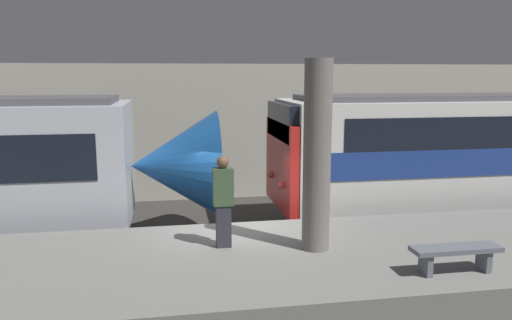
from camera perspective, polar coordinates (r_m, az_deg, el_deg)
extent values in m
plane|color=#33302D|center=(11.52, -2.34, -12.27)|extent=(120.00, 120.00, 0.00)
cube|color=slate|center=(9.42, -0.65, -13.93)|extent=(40.00, 4.15, 1.08)
cube|color=#B2AD9E|center=(17.30, -5.26, 3.17)|extent=(50.00, 0.15, 4.66)
cylinder|color=slate|center=(9.19, 6.99, 0.42)|extent=(0.51, 0.51, 3.53)
cone|color=#195199|center=(12.99, -9.30, -0.52)|extent=(2.20, 2.76, 2.76)
sphere|color=#F2EFCC|center=(13.12, -5.10, -2.27)|extent=(0.20, 0.20, 0.20)
cube|color=red|center=(13.33, 2.95, -0.52)|extent=(0.25, 2.94, 2.33)
cube|color=black|center=(13.17, 2.99, 4.46)|extent=(0.25, 2.64, 0.93)
sphere|color=#EA4C42|center=(12.74, 2.92, -2.88)|extent=(0.18, 0.18, 0.18)
sphere|color=#EA4C42|center=(14.03, 1.70, -1.69)|extent=(0.18, 0.18, 0.18)
cube|color=#2D2D38|center=(9.56, -3.73, -7.53)|extent=(0.28, 0.20, 0.81)
cube|color=#3D5638|center=(9.36, -3.78, -3.07)|extent=(0.38, 0.24, 0.71)
sphere|color=brown|center=(9.26, -3.82, -0.24)|extent=(0.23, 0.23, 0.23)
cube|color=slate|center=(8.78, 18.83, -11.05)|extent=(0.10, 0.32, 0.41)
cube|color=slate|center=(9.32, 24.60, -10.21)|extent=(0.10, 0.32, 0.41)
cube|color=slate|center=(8.97, 21.89, -9.40)|extent=(1.50, 0.40, 0.08)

